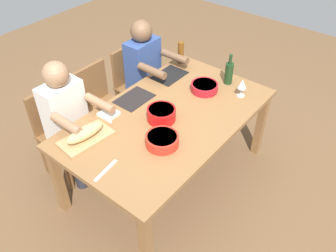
{
  "coord_description": "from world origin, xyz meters",
  "views": [
    {
      "loc": [
        1.79,
        1.43,
        2.54
      ],
      "look_at": [
        0.0,
        0.0,
        0.63
      ],
      "focal_mm": 38.05,
      "sensor_mm": 36.0,
      "label": 1
    }
  ],
  "objects_px": {
    "chair_near_center": "(100,103)",
    "cutting_board": "(86,138)",
    "bread_loaf": "(85,133)",
    "beer_bottle": "(181,52)",
    "chair_near_left": "(134,81)",
    "chair_near_right": "(59,128)",
    "diner_near_right": "(68,117)",
    "wine_glass": "(242,85)",
    "wine_bottle": "(229,73)",
    "dining_table": "(168,123)",
    "serving_bowl_greens": "(162,140)",
    "serving_bowl_pasta": "(204,87)",
    "napkin_stack": "(109,114)",
    "diner_near_left": "(146,69)",
    "serving_bowl_fruit": "(161,113)"
  },
  "relations": [
    {
      "from": "bread_loaf",
      "to": "beer_bottle",
      "type": "bearing_deg",
      "value": -174.02
    },
    {
      "from": "serving_bowl_greens",
      "to": "serving_bowl_pasta",
      "type": "distance_m",
      "value": 0.8
    },
    {
      "from": "chair_near_left",
      "to": "serving_bowl_pasta",
      "type": "relative_size",
      "value": 3.5
    },
    {
      "from": "serving_bowl_pasta",
      "to": "napkin_stack",
      "type": "height_order",
      "value": "serving_bowl_pasta"
    },
    {
      "from": "cutting_board",
      "to": "chair_near_left",
      "type": "bearing_deg",
      "value": -153.37
    },
    {
      "from": "diner_near_left",
      "to": "beer_bottle",
      "type": "bearing_deg",
      "value": 139.64
    },
    {
      "from": "diner_near_left",
      "to": "wine_glass",
      "type": "relative_size",
      "value": 7.23
    },
    {
      "from": "chair_near_left",
      "to": "serving_bowl_greens",
      "type": "distance_m",
      "value": 1.34
    },
    {
      "from": "chair_near_left",
      "to": "serving_bowl_fruit",
      "type": "distance_m",
      "value": 1.07
    },
    {
      "from": "chair_near_left",
      "to": "napkin_stack",
      "type": "distance_m",
      "value": 0.96
    },
    {
      "from": "beer_bottle",
      "to": "serving_bowl_fruit",
      "type": "bearing_deg",
      "value": 27.68
    },
    {
      "from": "serving_bowl_greens",
      "to": "wine_bottle",
      "type": "distance_m",
      "value": 1.03
    },
    {
      "from": "chair_near_left",
      "to": "wine_bottle",
      "type": "bearing_deg",
      "value": 103.64
    },
    {
      "from": "napkin_stack",
      "to": "cutting_board",
      "type": "bearing_deg",
      "value": 14.37
    },
    {
      "from": "diner_near_right",
      "to": "wine_bottle",
      "type": "relative_size",
      "value": 4.14
    },
    {
      "from": "chair_near_left",
      "to": "cutting_board",
      "type": "height_order",
      "value": "chair_near_left"
    },
    {
      "from": "chair_near_center",
      "to": "serving_bowl_fruit",
      "type": "distance_m",
      "value": 0.91
    },
    {
      "from": "dining_table",
      "to": "serving_bowl_greens",
      "type": "xyz_separation_m",
      "value": [
        0.3,
        0.18,
        0.12
      ]
    },
    {
      "from": "chair_near_left",
      "to": "chair_near_right",
      "type": "bearing_deg",
      "value": 0.0
    },
    {
      "from": "diner_near_right",
      "to": "serving_bowl_greens",
      "type": "bearing_deg",
      "value": 102.73
    },
    {
      "from": "chair_near_left",
      "to": "beer_bottle",
      "type": "xyz_separation_m",
      "value": [
        -0.27,
        0.41,
        0.37
      ]
    },
    {
      "from": "wine_glass",
      "to": "serving_bowl_greens",
      "type": "bearing_deg",
      "value": -8.47
    },
    {
      "from": "diner_near_right",
      "to": "diner_near_left",
      "type": "xyz_separation_m",
      "value": [
        -0.99,
        0.0,
        0.0
      ]
    },
    {
      "from": "chair_near_center",
      "to": "wine_glass",
      "type": "xyz_separation_m",
      "value": [
        -0.62,
        1.18,
        0.37
      ]
    },
    {
      "from": "diner_near_right",
      "to": "cutting_board",
      "type": "height_order",
      "value": "diner_near_right"
    },
    {
      "from": "chair_near_right",
      "to": "cutting_board",
      "type": "distance_m",
      "value": 0.63
    },
    {
      "from": "beer_bottle",
      "to": "chair_near_center",
      "type": "bearing_deg",
      "value": -28.39
    },
    {
      "from": "chair_near_center",
      "to": "beer_bottle",
      "type": "xyz_separation_m",
      "value": [
        -0.76,
        0.41,
        0.37
      ]
    },
    {
      "from": "wine_bottle",
      "to": "chair_near_center",
      "type": "bearing_deg",
      "value": -53.32
    },
    {
      "from": "dining_table",
      "to": "chair_near_right",
      "type": "bearing_deg",
      "value": -60.13
    },
    {
      "from": "chair_near_center",
      "to": "cutting_board",
      "type": "height_order",
      "value": "chair_near_center"
    },
    {
      "from": "chair_near_center",
      "to": "cutting_board",
      "type": "bearing_deg",
      "value": 42.14
    },
    {
      "from": "diner_near_left",
      "to": "chair_near_center",
      "type": "bearing_deg",
      "value": -20.43
    },
    {
      "from": "chair_near_left",
      "to": "chair_near_center",
      "type": "bearing_deg",
      "value": 0.0
    },
    {
      "from": "chair_near_right",
      "to": "beer_bottle",
      "type": "bearing_deg",
      "value": 161.85
    },
    {
      "from": "chair_near_center",
      "to": "diner_near_left",
      "type": "xyz_separation_m",
      "value": [
        -0.49,
        0.18,
        0.21
      ]
    },
    {
      "from": "diner_near_right",
      "to": "wine_bottle",
      "type": "xyz_separation_m",
      "value": [
        -1.22,
        0.8,
        0.15
      ]
    },
    {
      "from": "diner_near_left",
      "to": "serving_bowl_fruit",
      "type": "xyz_separation_m",
      "value": [
        0.56,
        0.66,
        0.1
      ]
    },
    {
      "from": "bread_loaf",
      "to": "diner_near_left",
      "type": "bearing_deg",
      "value": -161.45
    },
    {
      "from": "chair_near_center",
      "to": "bread_loaf",
      "type": "relative_size",
      "value": 2.66
    },
    {
      "from": "serving_bowl_fruit",
      "to": "serving_bowl_greens",
      "type": "bearing_deg",
      "value": 40.58
    },
    {
      "from": "bread_loaf",
      "to": "beer_bottle",
      "type": "height_order",
      "value": "beer_bottle"
    },
    {
      "from": "chair_near_left",
      "to": "serving_bowl_greens",
      "type": "height_order",
      "value": "chair_near_left"
    },
    {
      "from": "cutting_board",
      "to": "beer_bottle",
      "type": "height_order",
      "value": "beer_bottle"
    },
    {
      "from": "cutting_board",
      "to": "wine_bottle",
      "type": "bearing_deg",
      "value": 162.39
    },
    {
      "from": "bread_loaf",
      "to": "wine_bottle",
      "type": "height_order",
      "value": "wine_bottle"
    },
    {
      "from": "serving_bowl_pasta",
      "to": "chair_near_center",
      "type": "bearing_deg",
      "value": -61.09
    },
    {
      "from": "serving_bowl_greens",
      "to": "cutting_board",
      "type": "relative_size",
      "value": 0.62
    },
    {
      "from": "chair_near_left",
      "to": "serving_bowl_pasta",
      "type": "height_order",
      "value": "chair_near_left"
    },
    {
      "from": "diner_near_left",
      "to": "napkin_stack",
      "type": "height_order",
      "value": "diner_near_left"
    }
  ]
}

